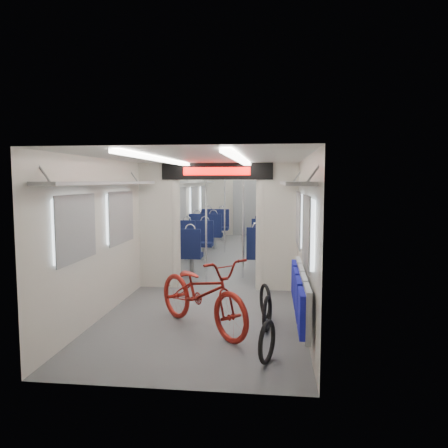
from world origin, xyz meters
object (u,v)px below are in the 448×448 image
(seat_bay_far_right, at_px, (271,227))
(bike_hoop_b, at_px, (267,315))
(stanchion_near_right, at_px, (243,222))
(stanchion_far_right, at_px, (244,212))
(flip_bench, at_px, (300,293))
(bicycle, at_px, (202,293))
(bike_hoop_c, at_px, (265,303))
(seat_bay_far_left, at_px, (211,226))
(bike_hoop_a, at_px, (267,344))
(seat_bay_near_right, at_px, (270,243))
(seat_bay_near_left, at_px, (188,243))
(stanchion_near_left, at_px, (206,224))
(stanchion_far_left, at_px, (225,211))

(seat_bay_far_right, bearing_deg, bike_hoop_b, -89.92)
(stanchion_near_right, bearing_deg, stanchion_far_right, 93.43)
(flip_bench, bearing_deg, bicycle, 171.33)
(bike_hoop_c, distance_m, seat_bay_far_left, 7.53)
(stanchion_far_right, bearing_deg, bike_hoop_a, -84.05)
(bike_hoop_a, relative_size, bike_hoop_c, 0.96)
(seat_bay_far_right, bearing_deg, bike_hoop_c, -90.18)
(bike_hoop_b, distance_m, seat_bay_far_left, 8.09)
(seat_bay_near_right, bearing_deg, seat_bay_near_left, -174.82)
(bike_hoop_a, distance_m, seat_bay_far_left, 9.08)
(bike_hoop_c, height_order, seat_bay_near_right, seat_bay_near_right)
(stanchion_near_left, bearing_deg, bicycle, -82.42)
(seat_bay_near_left, bearing_deg, stanchion_near_right, -38.70)
(seat_bay_near_left, relative_size, stanchion_far_left, 0.89)
(flip_bench, height_order, bike_hoop_c, flip_bench)
(bike_hoop_a, distance_m, seat_bay_far_right, 9.06)
(seat_bay_near_right, height_order, seat_bay_far_left, seat_bay_far_left)
(stanchion_far_left, bearing_deg, bicycle, -86.38)
(stanchion_far_right, bearing_deg, bike_hoop_c, -82.79)
(flip_bench, bearing_deg, bike_hoop_a, -115.83)
(stanchion_far_right, bearing_deg, bike_hoop_b, -83.14)
(bike_hoop_b, bearing_deg, stanchion_near_right, 99.71)
(seat_bay_near_right, xyz_separation_m, stanchion_near_right, (-0.53, -1.24, 0.59))
(bike_hoop_c, bearing_deg, seat_bay_far_left, 104.21)
(seat_bay_near_left, xyz_separation_m, seat_bay_far_right, (1.87, 3.80, -0.01))
(seat_bay_far_right, bearing_deg, stanchion_near_right, -96.23)
(seat_bay_near_left, bearing_deg, stanchion_far_left, 73.30)
(stanchion_near_left, bearing_deg, seat_bay_near_right, 54.13)
(bike_hoop_c, xyz_separation_m, seat_bay_near_left, (-1.85, 3.68, 0.31))
(bike_hoop_c, height_order, stanchion_far_left, stanchion_far_left)
(stanchion_near_left, height_order, stanchion_near_right, same)
(bike_hoop_b, relative_size, seat_bay_near_right, 0.22)
(bike_hoop_c, bearing_deg, flip_bench, -59.96)
(bike_hoop_a, distance_m, seat_bay_near_left, 5.60)
(seat_bay_far_right, bearing_deg, stanchion_far_left, -125.77)
(seat_bay_far_right, distance_m, stanchion_far_right, 2.38)
(bike_hoop_c, bearing_deg, bicycle, -145.50)
(bike_hoop_b, xyz_separation_m, seat_bay_far_left, (-1.88, 7.86, 0.35))
(bicycle, distance_m, stanchion_far_left, 6.35)
(stanchion_near_right, bearing_deg, seat_bay_near_right, 66.84)
(bike_hoop_a, bearing_deg, stanchion_near_right, 97.54)
(seat_bay_near_right, bearing_deg, bike_hoop_c, -90.35)
(flip_bench, distance_m, seat_bay_far_left, 8.38)
(bike_hoop_a, relative_size, stanchion_far_left, 0.21)
(bicycle, height_order, flip_bench, bicycle)
(bike_hoop_a, xyz_separation_m, stanchion_far_right, (-0.71, 6.86, 0.93))
(seat_bay_near_right, height_order, stanchion_near_right, stanchion_near_right)
(bike_hoop_c, relative_size, seat_bay_near_right, 0.23)
(stanchion_far_left, bearing_deg, seat_bay_near_right, -56.41)
(bicycle, relative_size, seat_bay_far_left, 0.85)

